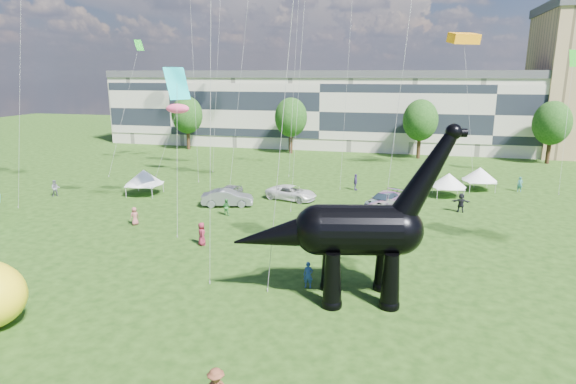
# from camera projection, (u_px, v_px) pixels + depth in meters

# --- Properties ---
(ground) EXTENTS (220.00, 220.00, 0.00)m
(ground) POSITION_uv_depth(u_px,v_px,m) (277.00, 321.00, 25.42)
(ground) COLOR #16330C
(ground) RESTS_ON ground
(terrace_row) EXTENTS (78.00, 11.00, 12.00)m
(terrace_row) POSITION_uv_depth(u_px,v_px,m) (325.00, 112.00, 84.25)
(terrace_row) COLOR beige
(terrace_row) RESTS_ON ground
(tree_far_left) EXTENTS (5.20, 5.20, 9.44)m
(tree_far_left) POSITION_uv_depth(u_px,v_px,m) (187.00, 112.00, 80.81)
(tree_far_left) COLOR #382314
(tree_far_left) RESTS_ON ground
(tree_mid_left) EXTENTS (5.20, 5.20, 9.44)m
(tree_mid_left) POSITION_uv_depth(u_px,v_px,m) (291.00, 114.00, 76.63)
(tree_mid_left) COLOR #382314
(tree_mid_left) RESTS_ON ground
(tree_mid_right) EXTENTS (5.20, 5.20, 9.44)m
(tree_mid_right) POSITION_uv_depth(u_px,v_px,m) (421.00, 117.00, 71.98)
(tree_mid_right) COLOR #382314
(tree_mid_right) RESTS_ON ground
(tree_far_right) EXTENTS (5.20, 5.20, 9.44)m
(tree_far_right) POSITION_uv_depth(u_px,v_px,m) (552.00, 120.00, 67.80)
(tree_far_right) COLOR #382314
(tree_far_right) RESTS_ON ground
(dinosaur_sculpture) EXTENTS (12.91, 4.78, 10.53)m
(dinosaur_sculpture) POSITION_uv_depth(u_px,v_px,m) (350.00, 233.00, 27.07)
(dinosaur_sculpture) COLOR black
(dinosaur_sculpture) RESTS_ON ground
(car_silver) EXTENTS (1.87, 4.56, 1.55)m
(car_silver) POSITION_uv_depth(u_px,v_px,m) (229.00, 193.00, 49.03)
(car_silver) COLOR #B6B6BB
(car_silver) RESTS_ON ground
(car_grey) EXTENTS (5.26, 2.97, 1.64)m
(car_grey) POSITION_uv_depth(u_px,v_px,m) (227.00, 198.00, 47.08)
(car_grey) COLOR gray
(car_grey) RESTS_ON ground
(car_white) EXTENTS (5.70, 3.66, 1.46)m
(car_white) POSITION_uv_depth(u_px,v_px,m) (291.00, 193.00, 49.41)
(car_white) COLOR silver
(car_white) RESTS_ON ground
(car_dark) EXTENTS (4.05, 5.46, 1.47)m
(car_dark) POSITION_uv_depth(u_px,v_px,m) (384.00, 200.00, 46.63)
(car_dark) COLOR #595960
(car_dark) RESTS_ON ground
(gazebo_near) EXTENTS (4.04, 4.04, 2.51)m
(gazebo_near) POSITION_uv_depth(u_px,v_px,m) (449.00, 180.00, 50.48)
(gazebo_near) COLOR white
(gazebo_near) RESTS_ON ground
(gazebo_far) EXTENTS (4.27, 4.27, 2.58)m
(gazebo_far) POSITION_uv_depth(u_px,v_px,m) (480.00, 174.00, 53.24)
(gazebo_far) COLOR white
(gazebo_far) RESTS_ON ground
(gazebo_left) EXTENTS (4.28, 4.28, 2.74)m
(gazebo_left) POSITION_uv_depth(u_px,v_px,m) (144.00, 177.00, 51.18)
(gazebo_left) COLOR white
(gazebo_left) RESTS_ON ground
(visitors) EXTENTS (48.99, 42.09, 1.87)m
(visitors) POSITION_uv_depth(u_px,v_px,m) (299.00, 222.00, 39.27)
(visitors) COLOR #463373
(visitors) RESTS_ON ground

